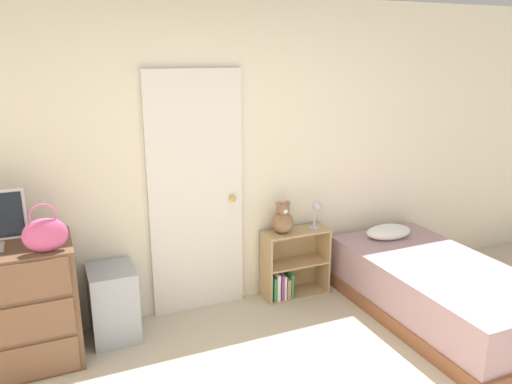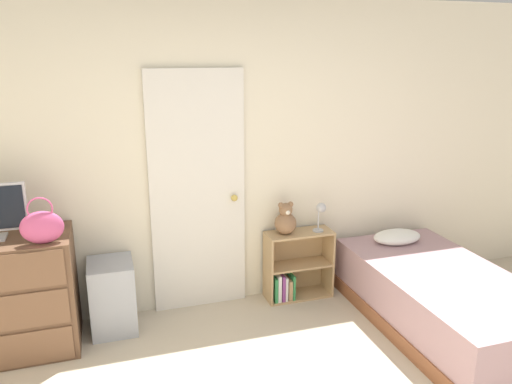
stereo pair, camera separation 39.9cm
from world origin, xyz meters
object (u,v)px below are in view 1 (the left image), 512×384
at_px(bed, 437,290).
at_px(dresser, 6,309).
at_px(bookshelf, 290,268).
at_px(handbag, 45,234).
at_px(teddy_bear, 283,219).
at_px(storage_bin, 113,303).
at_px(desk_lamp, 316,210).

bearing_deg(bed, dresser, 168.41).
relative_size(dresser, bookshelf, 1.52).
distance_m(handbag, teddy_bear, 1.92).
bearing_deg(storage_bin, bookshelf, 2.98).
bearing_deg(teddy_bear, bookshelf, 6.04).
height_order(bookshelf, bed, bookshelf).
distance_m(handbag, desk_lamp, 2.22).
relative_size(teddy_bear, desk_lamp, 1.10).
distance_m(dresser, teddy_bear, 2.21).
distance_m(desk_lamp, bed, 1.19).
bearing_deg(dresser, handbag, -31.14).
xyz_separation_m(bookshelf, desk_lamp, (0.22, -0.04, 0.54)).
height_order(desk_lamp, bed, desk_lamp).
height_order(handbag, bookshelf, handbag).
bearing_deg(bed, storage_bin, 163.43).
relative_size(storage_bin, desk_lamp, 2.19).
bearing_deg(storage_bin, desk_lamp, 1.20).
relative_size(storage_bin, bookshelf, 0.93).
relative_size(dresser, desk_lamp, 3.59).
bearing_deg(bed, teddy_bear, 141.56).
distance_m(dresser, handbag, 0.66).
relative_size(handbag, teddy_bear, 1.14).
height_order(bookshelf, desk_lamp, desk_lamp).
relative_size(storage_bin, bed, 0.30).
bearing_deg(handbag, desk_lamp, 7.93).
bearing_deg(bookshelf, bed, -41.24).
bearing_deg(dresser, desk_lamp, 2.76).
bearing_deg(handbag, dresser, 148.86).
height_order(dresser, bookshelf, dresser).
height_order(handbag, teddy_bear, handbag).
bearing_deg(bookshelf, handbag, -169.95).
relative_size(handbag, desk_lamp, 1.26).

